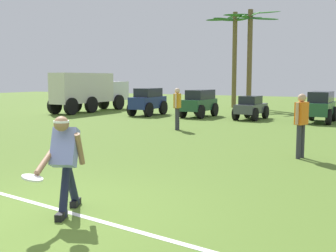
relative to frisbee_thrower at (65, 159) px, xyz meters
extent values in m
plane|color=#55742A|center=(-0.28, -0.18, -0.80)|extent=(80.00, 80.00, 0.00)
cube|color=white|center=(-0.28, 0.11, -0.79)|extent=(26.48, 3.98, 0.01)
cylinder|color=#191E38|center=(0.02, -0.06, -0.44)|extent=(0.24, 0.37, 0.72)
cube|color=black|center=(0.08, -0.20, -0.75)|extent=(0.19, 0.28, 0.10)
cylinder|color=#191E38|center=(-0.09, 0.23, -0.44)|extent=(0.27, 0.45, 0.69)
cube|color=black|center=(-0.15, 0.37, -0.75)|extent=(0.19, 0.28, 0.10)
cube|color=#7A84C6|center=(0.00, -0.01, 0.17)|extent=(0.46, 0.49, 0.58)
sphere|color=#936B4C|center=(0.04, -0.10, 0.51)|extent=(0.27, 0.27, 0.21)
cylinder|color=white|center=(0.04, -0.10, 0.54)|extent=(0.28, 0.28, 0.03)
cylinder|color=#936B4C|center=(-0.06, -0.33, 0.02)|extent=(0.29, 0.56, 0.27)
cylinder|color=#936B4C|center=(0.17, 0.12, 0.14)|extent=(0.18, 0.29, 0.49)
cylinder|color=white|center=(0.06, -0.68, -0.11)|extent=(0.35, 0.35, 0.08)
cylinder|color=#33333D|center=(2.14, 5.80, -0.39)|extent=(0.14, 0.14, 0.82)
cylinder|color=#33333D|center=(2.20, 5.97, -0.39)|extent=(0.14, 0.14, 0.82)
cube|color=orange|center=(2.17, 5.88, 0.29)|extent=(0.29, 0.39, 0.54)
cylinder|color=tan|center=(2.10, 5.68, 0.30)|extent=(0.09, 0.09, 0.52)
cylinder|color=tan|center=(2.23, 6.08, 0.30)|extent=(0.09, 0.09, 0.52)
sphere|color=tan|center=(2.17, 5.88, 0.66)|extent=(0.25, 0.25, 0.20)
cylinder|color=#33333D|center=(-2.92, 9.41, -0.39)|extent=(0.13, 0.13, 0.82)
cylinder|color=#33333D|center=(-2.95, 9.59, -0.39)|extent=(0.13, 0.13, 0.82)
cube|color=orange|center=(-2.94, 9.50, 0.29)|extent=(0.25, 0.37, 0.54)
cylinder|color=beige|center=(-2.90, 9.30, 0.30)|extent=(0.08, 0.08, 0.52)
cylinder|color=beige|center=(-2.97, 9.71, 0.30)|extent=(0.08, 0.08, 0.52)
sphere|color=beige|center=(-2.94, 9.50, 0.66)|extent=(0.23, 0.23, 0.20)
cube|color=navy|center=(-7.05, 14.37, -0.14)|extent=(1.00, 2.36, 0.60)
cube|color=#1E232B|center=(-7.05, 14.42, 0.38)|extent=(0.88, 1.56, 0.44)
cylinder|color=black|center=(-7.54, 15.14, -0.44)|extent=(0.19, 0.72, 0.72)
cylinder|color=black|center=(-6.56, 15.15, -0.44)|extent=(0.19, 0.72, 0.72)
cylinder|color=black|center=(-7.53, 13.59, -0.44)|extent=(0.19, 0.72, 0.72)
cylinder|color=black|center=(-6.55, 13.59, -0.44)|extent=(0.19, 0.72, 0.72)
cube|color=#235133|center=(-4.32, 14.75, -0.19)|extent=(1.03, 2.43, 0.55)
cube|color=#1E232B|center=(-4.32, 14.90, 0.31)|extent=(0.90, 1.82, 0.46)
cylinder|color=black|center=(-4.78, 15.60, -0.47)|extent=(0.20, 0.66, 0.66)
cylinder|color=black|center=(-3.82, 15.58, -0.47)|extent=(0.20, 0.66, 0.66)
cylinder|color=black|center=(-4.82, 13.93, -0.47)|extent=(0.20, 0.66, 0.66)
cylinder|color=black|center=(-3.86, 13.90, -0.47)|extent=(0.20, 0.66, 0.66)
cube|color=#474C51|center=(-1.67, 14.76, -0.29)|extent=(1.02, 2.25, 0.42)
cube|color=#1E232B|center=(-1.68, 14.66, 0.11)|extent=(0.85, 1.14, 0.38)
cylinder|color=black|center=(-2.08, 15.55, -0.50)|extent=(0.21, 0.61, 0.60)
cylinder|color=black|center=(-1.18, 15.50, -0.50)|extent=(0.21, 0.61, 0.60)
cylinder|color=black|center=(-2.16, 14.01, -0.50)|extent=(0.21, 0.61, 0.60)
cylinder|color=black|center=(-1.26, 13.97, -0.50)|extent=(0.21, 0.61, 0.60)
cube|color=#235133|center=(1.40, 14.78, -0.19)|extent=(1.00, 2.42, 0.55)
cube|color=#1E232B|center=(1.40, 14.93, 0.31)|extent=(0.88, 1.82, 0.46)
cylinder|color=black|center=(0.93, 15.63, -0.47)|extent=(0.19, 0.66, 0.66)
cylinder|color=black|center=(1.89, 15.61, -0.47)|extent=(0.19, 0.66, 0.66)
cylinder|color=black|center=(0.90, 13.95, -0.47)|extent=(0.19, 0.66, 0.66)
cylinder|color=black|center=(1.86, 13.94, -0.47)|extent=(0.19, 0.66, 0.66)
cube|color=silver|center=(-11.16, 17.25, 0.33)|extent=(1.08, 1.72, 1.15)
cube|color=silver|center=(-11.22, 14.30, 0.58)|extent=(1.24, 4.22, 1.65)
cylinder|color=black|center=(-11.74, 16.92, -0.35)|extent=(0.26, 0.90, 0.90)
cylinder|color=black|center=(-10.59, 16.90, -0.35)|extent=(0.26, 0.90, 0.90)
cylinder|color=black|center=(-11.80, 14.31, -0.35)|extent=(0.26, 0.90, 0.90)
cylinder|color=black|center=(-10.65, 14.29, -0.35)|extent=(0.26, 0.90, 0.90)
cylinder|color=black|center=(-11.83, 12.66, -0.35)|extent=(0.26, 0.90, 0.90)
cylinder|color=black|center=(-10.68, 12.64, -0.35)|extent=(0.26, 0.90, 0.90)
cylinder|color=brown|center=(-4.94, 21.90, 2.26)|extent=(0.30, 0.30, 6.12)
ellipsoid|color=#316337|center=(-4.09, 21.97, 4.89)|extent=(1.73, 0.39, 0.19)
ellipsoid|color=#316337|center=(-4.44, 22.59, 5.07)|extent=(1.20, 1.53, 0.15)
ellipsoid|color=#316337|center=(-5.41, 22.50, 5.11)|extent=(1.13, 1.35, 0.15)
ellipsoid|color=#316337|center=(-5.90, 21.76, 4.89)|extent=(1.96, 0.53, 0.18)
ellipsoid|color=#316337|center=(-5.37, 21.06, 4.79)|extent=(1.06, 1.79, 0.20)
ellipsoid|color=#316337|center=(-4.41, 21.27, 4.91)|extent=(1.26, 1.43, 0.19)
cylinder|color=brown|center=(-3.99, 22.07, 2.32)|extent=(0.32, 0.32, 6.23)
ellipsoid|color=#2D6925|center=(-3.05, 22.10, 5.19)|extent=(1.89, 0.30, 0.14)
ellipsoid|color=#2D6925|center=(-3.25, 22.71, 4.88)|extent=(1.65, 1.46, 0.20)
ellipsoid|color=#2D6925|center=(-4.03, 22.78, 5.04)|extent=(0.32, 1.42, 0.20)
ellipsoid|color=#2D6925|center=(-4.75, 22.53, 4.93)|extent=(1.64, 1.12, 0.20)
ellipsoid|color=#2D6925|center=(-4.80, 21.76, 5.12)|extent=(1.69, 0.85, 0.16)
ellipsoid|color=#2D6925|center=(-4.30, 21.15, 4.93)|extent=(0.84, 1.93, 0.19)
ellipsoid|color=#2D6925|center=(-3.51, 21.45, 5.04)|extent=(1.17, 1.40, 0.19)
camera|label=1|loc=(3.98, -4.49, 1.14)|focal=45.00mm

